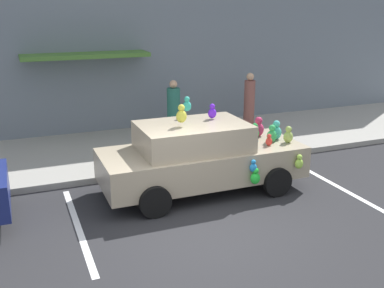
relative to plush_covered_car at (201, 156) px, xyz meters
The scene contains 9 objects.
ground_plane 2.09m from the plush_covered_car, 114.85° to the right, with size 60.00×60.00×0.00m, color #262628.
sidewalk 3.42m from the plush_covered_car, 104.05° to the left, with size 24.00×4.00×0.15m, color gray.
storefront_building 5.95m from the plush_covered_car, 98.65° to the left, with size 24.00×1.25×6.40m.
parking_stripe_front 3.16m from the plush_covered_car, 14.28° to the right, with size 0.12×3.60×0.01m, color silver.
parking_stripe_rear 3.01m from the plush_covered_car, 164.93° to the right, with size 0.12×3.60×0.01m, color silver.
plush_covered_car is the anchor object (origin of this frame).
teddy_bear_on_sidewalk 1.78m from the plush_covered_car, 99.69° to the left, with size 0.41×0.34×0.79m.
pedestrian_near_shopfront 3.99m from the plush_covered_car, 78.90° to the left, with size 0.39×0.39×1.67m.
pedestrian_walking_past 5.18m from the plush_covered_car, 49.69° to the left, with size 0.35×0.35×1.75m.
Camera 1 is at (-2.86, -6.83, 3.96)m, focal length 42.47 mm.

